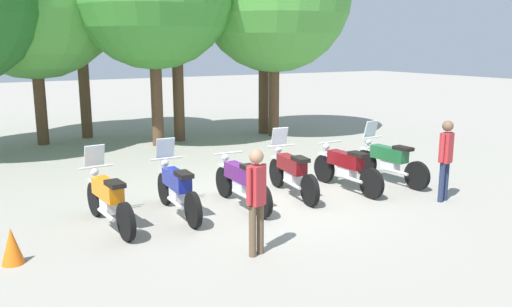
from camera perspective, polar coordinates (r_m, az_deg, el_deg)
ground_plane at (r=10.70m, az=1.34°, el=-5.20°), size 80.00×80.00×0.00m
motorcycle_0 at (r=9.44m, az=-15.89°, el=-4.72°), size 0.62×2.19×1.37m
motorcycle_1 at (r=9.84m, az=-8.66°, el=-3.73°), size 0.62×2.19×1.37m
motorcycle_2 at (r=10.23m, az=-1.65°, el=-3.07°), size 0.62×2.19×0.99m
motorcycle_3 at (r=10.99m, az=3.91°, el=-1.97°), size 0.66×2.18×1.37m
motorcycle_4 at (r=11.56m, az=9.80°, el=-1.49°), size 0.62×2.19×0.99m
motorcycle_5 at (r=12.40m, az=14.34°, el=-0.72°), size 0.62×2.19×1.37m
person_0 at (r=7.75m, az=0.05°, el=-4.52°), size 0.41×0.27×1.64m
person_1 at (r=11.12m, az=20.04°, el=-0.13°), size 0.41×0.26×1.66m
traffic_cone at (r=8.43m, az=-25.15°, el=-9.14°), size 0.32×0.32×0.55m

